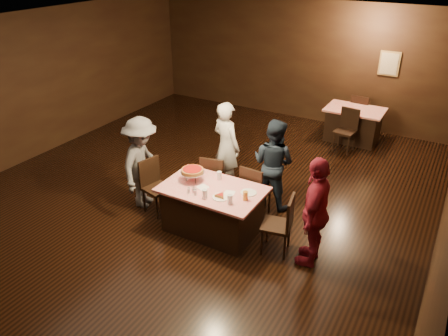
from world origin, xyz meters
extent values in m
plane|color=black|center=(0.00, 0.00, 0.00)|extent=(10.00, 10.00, 0.00)
cube|color=silver|center=(0.00, 0.00, 3.00)|extent=(8.00, 10.00, 0.04)
cube|color=black|center=(0.00, 5.00, 1.50)|extent=(8.00, 0.04, 3.00)
cube|color=black|center=(-4.00, 0.00, 1.50)|extent=(0.04, 10.00, 3.00)
cube|color=tan|center=(2.20, 4.97, 1.70)|extent=(0.46, 0.03, 0.56)
cube|color=beige|center=(2.20, 4.95, 1.70)|extent=(0.38, 0.01, 0.48)
cube|color=red|center=(0.80, -0.59, 0.39)|extent=(1.60, 1.00, 0.77)
cube|color=red|center=(1.76, 4.18, 0.39)|extent=(1.30, 0.90, 0.77)
cube|color=black|center=(0.40, 0.16, 0.47)|extent=(0.50, 0.50, 0.95)
cube|color=black|center=(1.20, 0.16, 0.47)|extent=(0.45, 0.45, 0.95)
cube|color=black|center=(-0.30, -0.59, 0.47)|extent=(0.50, 0.50, 0.95)
cube|color=black|center=(1.90, -0.59, 0.47)|extent=(0.49, 0.49, 0.95)
cube|color=black|center=(1.76, 3.48, 0.47)|extent=(0.46, 0.46, 0.95)
cube|color=black|center=(1.76, 4.78, 0.47)|extent=(0.44, 0.44, 0.95)
imported|color=silver|center=(0.31, 0.72, 0.85)|extent=(0.72, 0.58, 1.70)
imported|color=#172030|center=(1.29, 0.62, 0.80)|extent=(0.85, 0.70, 1.60)
imported|color=#5C5D62|center=(-0.65, -0.52, 0.82)|extent=(0.84, 1.17, 1.64)
imported|color=maroon|center=(2.44, -0.54, 0.84)|extent=(0.50, 1.02, 1.67)
cylinder|color=black|center=(0.40, -0.44, 0.84)|extent=(0.01, 0.01, 0.15)
cylinder|color=black|center=(0.31, -0.59, 0.84)|extent=(0.01, 0.01, 0.15)
cylinder|color=black|center=(0.49, -0.59, 0.84)|extent=(0.01, 0.01, 0.15)
cylinder|color=silver|center=(0.40, -0.54, 0.93)|extent=(0.38, 0.38, 0.01)
cylinder|color=#B27233|center=(0.40, -0.54, 0.96)|extent=(0.35, 0.35, 0.05)
cylinder|color=#A5140C|center=(0.40, -0.54, 0.98)|extent=(0.30, 0.30, 0.01)
cylinder|color=white|center=(1.05, -0.77, 0.78)|extent=(0.25, 0.25, 0.01)
cylinder|color=#B27233|center=(1.05, -0.77, 0.81)|extent=(0.18, 0.18, 0.04)
cylinder|color=#A5140C|center=(1.05, -0.77, 0.83)|extent=(0.14, 0.14, 0.01)
cylinder|color=white|center=(1.35, -0.44, 0.78)|extent=(0.25, 0.25, 0.01)
cylinder|color=silver|center=(0.85, -0.89, 0.84)|extent=(0.08, 0.08, 0.14)
cylinder|color=silver|center=(1.25, -0.84, 0.84)|extent=(0.08, 0.08, 0.14)
cylinder|color=#BF7F26|center=(1.40, -0.64, 0.84)|extent=(0.08, 0.08, 0.14)
cylinder|color=silver|center=(0.75, -0.29, 0.84)|extent=(0.08, 0.08, 0.14)
cylinder|color=silver|center=(0.62, -0.84, 0.81)|extent=(0.04, 0.04, 0.08)
cylinder|color=silver|center=(0.62, -0.84, 0.85)|extent=(0.05, 0.05, 0.02)
cylinder|color=silver|center=(0.68, -0.89, 0.81)|extent=(0.04, 0.04, 0.08)
cylinder|color=silver|center=(0.68, -0.89, 0.85)|extent=(0.05, 0.05, 0.02)
cylinder|color=silver|center=(0.56, -0.89, 0.81)|extent=(0.04, 0.04, 0.08)
cylinder|color=silver|center=(0.56, -0.89, 0.85)|extent=(0.05, 0.05, 0.02)
cube|color=white|center=(1.10, -0.59, 0.77)|extent=(0.19, 0.19, 0.01)
cube|color=white|center=(0.65, -0.64, 0.77)|extent=(0.21, 0.21, 0.01)
camera|label=1|loc=(3.88, -5.60, 4.15)|focal=35.00mm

